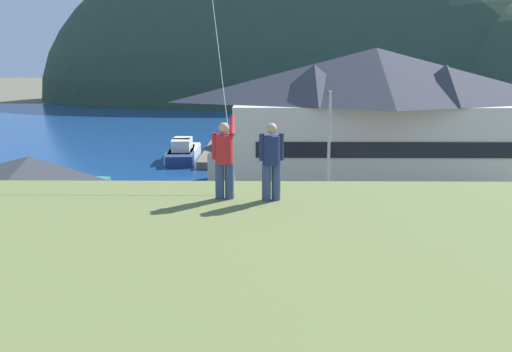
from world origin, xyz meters
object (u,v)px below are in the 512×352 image
parked_car_mid_row_center (174,273)px  person_kite_flyer (224,157)px  harbor_lodge (374,114)px  moored_boat_outer_mooring (256,151)px  storage_shed_near_lot (33,197)px  wharf_dock (220,153)px  parked_car_lone_by_shed (364,233)px  moored_boat_inner_slip (181,154)px  person_companion (271,159)px  parked_car_mid_row_near (30,290)px  storage_shed_waterside (240,158)px  parked_car_front_row_end (342,291)px  parking_light_pole (329,152)px  moored_boat_wharfside (183,151)px

parked_car_mid_row_center → person_kite_flyer: bearing=-71.7°
harbor_lodge → moored_boat_outer_mooring: size_ratio=2.68×
harbor_lodge → storage_shed_near_lot: bearing=-147.9°
wharf_dock → parked_car_lone_by_shed: 28.79m
moored_boat_inner_slip → person_companion: bearing=-78.2°
parked_car_mid_row_near → parked_car_lone_by_shed: size_ratio=1.00×
wharf_dock → parked_car_mid_row_center: 32.46m
harbor_lodge → storage_shed_waterside: 10.65m
parked_car_front_row_end → person_kite_flyer: (-3.83, -6.58, 6.23)m
storage_shed_waterside → person_kite_flyer: bearing=-88.3°
storage_shed_waterside → parked_car_lone_by_shed: bearing=-64.6°
harbor_lodge → storage_shed_near_lot: harbor_lodge is taller
harbor_lodge → person_companion: bearing=-106.1°
harbor_lodge → parked_car_mid_row_near: harbor_lodge is taller
moored_boat_inner_slip → storage_shed_near_lot: bearing=-101.0°
moored_boat_inner_slip → parked_car_front_row_end: size_ratio=1.78×
parked_car_mid_row_center → person_companion: bearing=-65.6°
parked_car_mid_row_near → parking_light_pole: 16.59m
moored_boat_outer_mooring → parked_car_mid_row_center: moored_boat_outer_mooring is taller
moored_boat_outer_mooring → person_kite_flyer: (-0.29, -40.13, 6.58)m
moored_boat_wharfside → moored_boat_inner_slip: 1.38m
moored_boat_inner_slip → storage_shed_waterside: bearing=-60.2°
parked_car_mid_row_near → person_kite_flyer: person_kite_flyer is taller
parked_car_mid_row_center → harbor_lodge: bearing=59.3°
wharf_dock → parking_light_pole: size_ratio=1.73×
parked_car_lone_by_shed → person_companion: (-4.85, -13.50, 6.22)m
parked_car_front_row_end → person_companion: bearing=-112.5°
storage_shed_near_lot → parked_car_front_row_end: bearing=-30.0°
storage_shed_near_lot → parked_car_mid_row_center: (8.68, -7.19, -1.30)m
wharf_dock → parked_car_front_row_end: size_ratio=3.07×
moored_boat_wharfside → moored_boat_outer_mooring: (7.23, 0.57, -0.00)m
harbor_lodge → moored_boat_inner_slip: 19.58m
parked_car_front_row_end → person_kite_flyer: 9.84m
wharf_dock → moored_boat_inner_slip: 4.33m
storage_shed_waterside → moored_boat_wharfside: (-6.14, 12.08, -1.53)m
moored_boat_inner_slip → parked_car_lone_by_shed: size_ratio=1.85×
moored_boat_outer_mooring → moored_boat_inner_slip: size_ratio=1.07×
storage_shed_waterside → parked_car_front_row_end: 21.45m
storage_shed_near_lot → parked_car_mid_row_center: 11.35m
parked_car_mid_row_near → parked_car_front_row_end: (11.64, 0.05, 0.00)m
storage_shed_near_lot → storage_shed_waterside: storage_shed_near_lot is taller
moored_boat_wharfside → moored_boat_inner_slip: same height
moored_boat_inner_slip → parked_car_lone_by_shed: (12.84, -24.81, 0.34)m
moored_boat_outer_mooring → parked_car_lone_by_shed: (5.62, -26.76, 0.34)m
storage_shed_near_lot → moored_boat_inner_slip: size_ratio=1.07×
storage_shed_waterside → parked_car_mid_row_center: bearing=-95.6°
moored_boat_wharfside → parking_light_pole: 25.53m
moored_boat_wharfside → person_companion: person_companion is taller
wharf_dock → parked_car_mid_row_near: size_ratio=3.16×
moored_boat_wharfside → person_companion: size_ratio=4.38×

